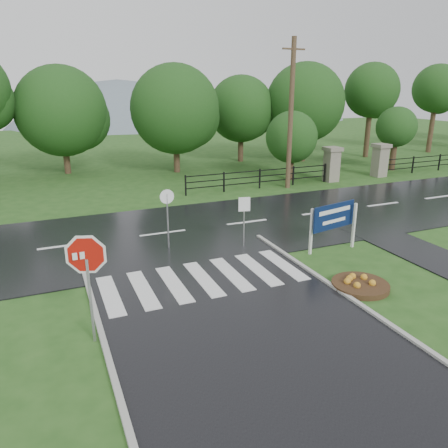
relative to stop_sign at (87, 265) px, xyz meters
name	(u,v)px	position (x,y,z in m)	size (l,w,h in m)	color
ground	(279,367)	(3.74, -2.75, -2.06)	(120.00, 120.00, 0.00)	#244D19
main_road	(163,234)	(3.74, 7.25, -2.06)	(90.00, 8.00, 0.04)	black
walkway	(422,253)	(12.24, 1.25, -2.06)	(2.20, 11.00, 0.04)	black
crosswalk	(203,279)	(3.74, 2.25, -2.00)	(6.50, 2.80, 0.02)	silver
pillar_west	(332,163)	(16.74, 13.25, -0.89)	(1.00, 1.00, 2.24)	gray
pillar_east	(380,159)	(20.74, 13.25, -0.89)	(1.00, 1.00, 2.24)	gray
fence_west	(260,177)	(11.49, 13.25, -1.34)	(9.58, 0.08, 1.20)	black
hills	(100,219)	(7.23, 62.25, -17.60)	(102.00, 48.00, 48.00)	slate
treeline	(125,173)	(4.74, 21.25, -2.06)	(83.20, 5.20, 10.00)	#153C12
stop_sign	(87,265)	(0.00, 0.00, 0.00)	(1.27, 0.44, 2.99)	#939399
estate_billboard	(334,219)	(9.24, 2.85, -0.77)	(2.10, 0.52, 1.87)	silver
flower_bed	(360,284)	(8.10, -0.21, -1.93)	(1.78, 1.78, 0.36)	#332111
reg_sign_small	(244,212)	(6.25, 4.46, -0.61)	(0.45, 0.12, 2.04)	#939399
reg_sign_round	(167,212)	(3.50, 5.47, -0.57)	(0.55, 0.07, 2.38)	#939399
utility_pole_east	(291,114)	(13.18, 12.75, 2.34)	(1.54, 0.29, 8.67)	#473523
entrance_tree_left	(292,137)	(14.53, 14.75, 0.74)	(3.36, 3.36, 4.49)	#3D2B1C
entrance_tree_right	(396,127)	(23.30, 14.75, 1.05)	(2.88, 2.88, 4.59)	#3D2B1C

